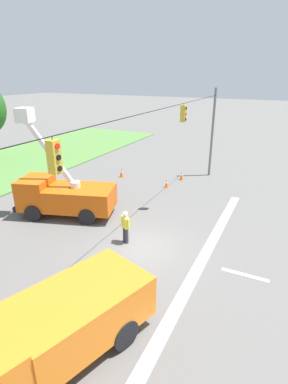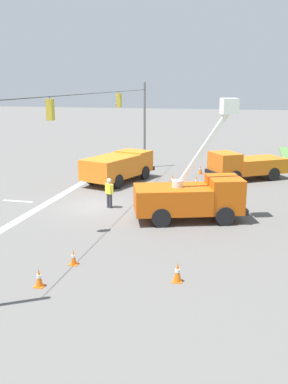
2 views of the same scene
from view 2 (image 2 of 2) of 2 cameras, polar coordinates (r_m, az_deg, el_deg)
The scene contains 13 objects.
ground_plane at distance 27.05m, azimuth -6.32°, elevation -1.81°, with size 200.00×200.00×0.00m, color #605E5B.
lane_markings at distance 28.86m, azimuth -14.82°, elevation -1.18°, with size 17.60×15.25×0.01m.
signal_gantry at distance 26.24m, azimuth -6.57°, elevation 7.17°, with size 26.20×0.33×7.20m.
utility_truck_bucket_lift at distance 24.06m, azimuth 6.15°, elevation -0.38°, with size 4.13×6.29×6.44m.
utility_truck_support_near at distance 33.23m, azimuth -3.27°, elevation 3.35°, with size 6.75×4.35×2.07m.
utility_truck_support_far at distance 34.88m, azimuth 12.65°, elevation 3.36°, with size 5.27×6.21×2.15m.
road_worker at distance 26.41m, azimuth -4.43°, elevation 0.10°, with size 0.39×0.59×1.77m.
traffic_cone_foreground_left at distance 32.28m, azimuth 3.61°, elevation 1.55°, with size 0.36×0.36×0.81m.
traffic_cone_foreground_right at distance 16.95m, azimuth 4.27°, elevation -10.11°, with size 0.36×0.36×0.77m.
traffic_cone_mid_left at distance 36.46m, azimuth 7.18°, elevation 2.85°, with size 0.36×0.36×0.76m.
traffic_cone_mid_right at distance 18.65m, azimuth -8.94°, elevation -8.20°, with size 0.36×0.36×0.64m.
traffic_cone_lane_edge_b at distance 16.98m, azimuth -13.18°, elevation -10.55°, with size 0.36×0.36×0.70m.
traffic_cone_far_right at distance 31.89m, azimuth 6.63°, elevation 1.34°, with size 0.36×0.36×0.81m.
Camera 2 is at (24.49, 8.91, 7.25)m, focal length 42.00 mm.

